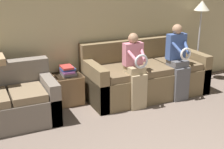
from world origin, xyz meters
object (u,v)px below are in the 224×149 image
Objects in this scene: child_right_seated at (178,59)px; side_shelf at (68,88)px; couch_side at (9,103)px; floor_lamp at (201,16)px; child_left_seated at (135,68)px; book_stack at (68,71)px; couch_main at (144,76)px.

side_shelf is (-1.77, 0.60, -0.45)m from child_right_seated.
couch_side is 1.05m from side_shelf.
floor_lamp is (2.68, -0.01, 1.06)m from side_shelf.
couch_side is 1.04× the size of child_right_seated.
child_left_seated is 1.13m from book_stack.
floor_lamp reaches higher than child_right_seated.
child_left_seated reaches higher than book_stack.
child_left_seated is at bearing -33.53° from book_stack.
child_left_seated is (-0.42, -0.41, 0.32)m from couch_main.
couch_main is 0.68m from child_right_seated.
couch_main is 4.42× the size of side_shelf.
couch_side is at bearing -161.68° from book_stack.
child_right_seated is at bearing -5.75° from couch_side.
couch_main is 1.38m from book_stack.
side_shelf is (1.00, 0.33, -0.06)m from couch_side.
side_shelf is at bearing 146.85° from child_left_seated.
couch_main is 1.78× the size of child_left_seated.
child_left_seated is 1.96m from floor_lamp.
book_stack is 2.78m from floor_lamp.
couch_side is 4.26× the size of book_stack.
couch_main reaches higher than side_shelf.
child_right_seated reaches higher than child_left_seated.
child_right_seated is at bearing -146.99° from floor_lamp.
floor_lamp is at bearing -0.22° from side_shelf.
couch_side is 1.09m from book_stack.
side_shelf is 0.31× the size of floor_lamp.
couch_side reaches higher than book_stack.
couch_main is at bearing 2.89° from couch_side.
floor_lamp reaches higher than book_stack.
couch_main is 1.35× the size of floor_lamp.
book_stack is (1.00, 0.33, 0.25)m from couch_side.
book_stack is at bearing 179.65° from floor_lamp.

